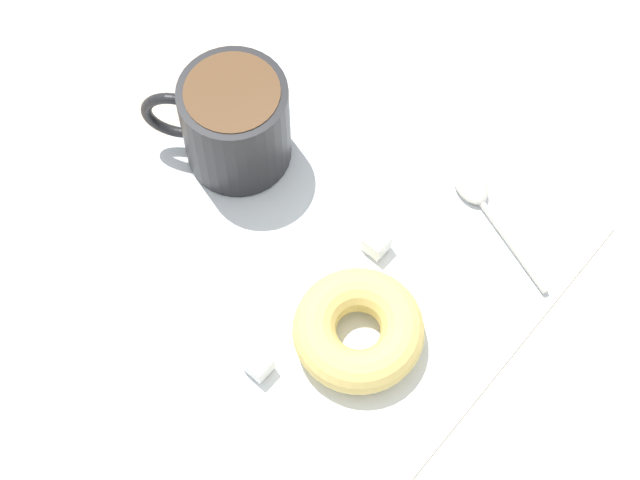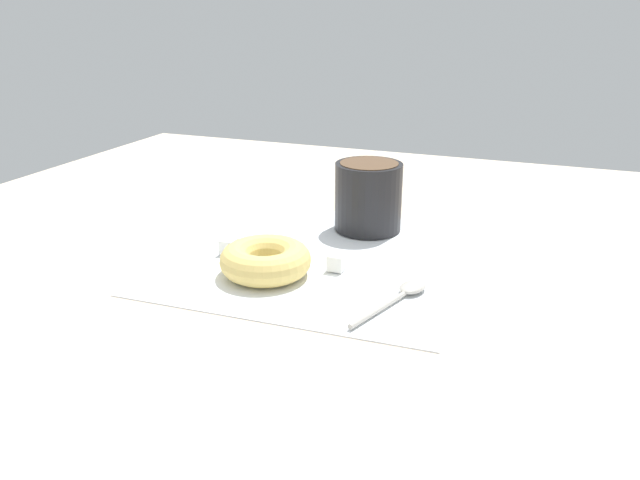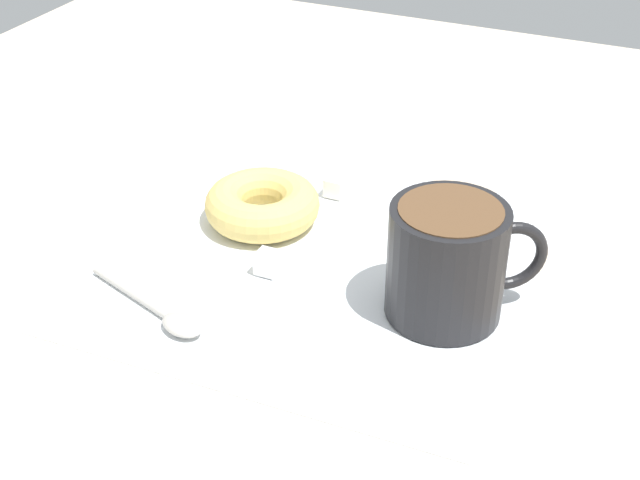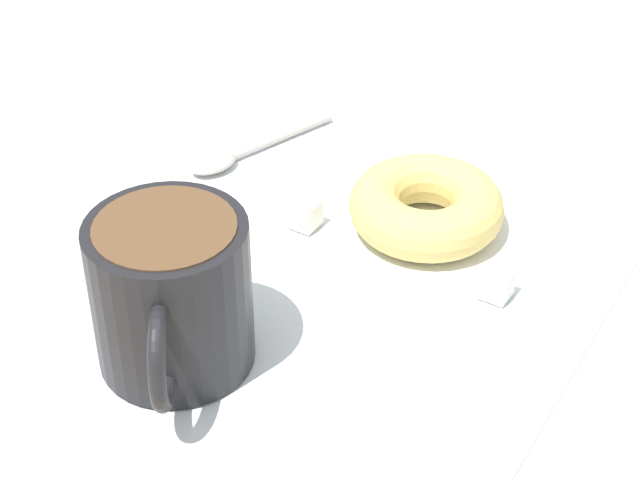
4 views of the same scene
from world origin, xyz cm
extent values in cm
cube|color=beige|center=(0.00, 0.00, -1.00)|extent=(120.00, 120.00, 2.00)
cube|color=white|center=(1.70, -1.82, 0.15)|extent=(34.93, 34.93, 0.30)
cylinder|color=black|center=(12.94, -4.27, 4.74)|extent=(8.77, 8.77, 8.87)
cylinder|color=brown|center=(12.94, -4.27, 8.97)|extent=(7.57, 7.57, 0.60)
torus|color=black|center=(17.02, -1.59, 4.74)|extent=(5.40, 3.97, 5.87)
torus|color=#E5C66B|center=(-5.45, 1.85, 1.99)|extent=(10.10, 10.10, 3.38)
ellipsoid|color=#B7B2A8|center=(-3.86, -14.31, 0.75)|extent=(4.18, 3.43, 0.90)
cylinder|color=#B7B2A8|center=(-9.45, -12.41, 0.58)|extent=(9.50, 3.70, 0.56)
cube|color=white|center=(-1.46, 8.73, 1.18)|extent=(1.75, 1.75, 1.75)
cube|color=white|center=(-1.49, -5.01, 1.20)|extent=(1.79, 1.79, 1.79)
camera|label=1|loc=(-22.92, 25.95, 77.75)|focal=60.00mm
camera|label=2|loc=(-62.34, -26.42, 28.36)|focal=35.00mm
camera|label=3|loc=(26.48, -57.46, 41.37)|focal=50.00mm
camera|label=4|loc=(46.65, 26.30, 41.33)|focal=60.00mm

